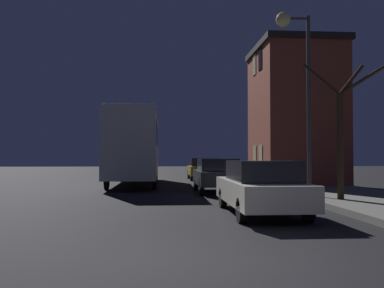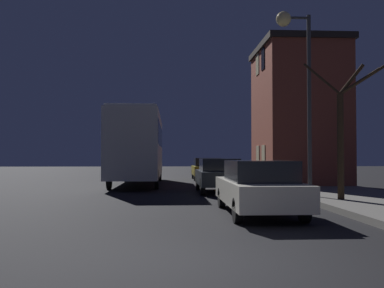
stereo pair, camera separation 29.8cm
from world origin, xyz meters
name	(u,v)px [view 1 (the left image)]	position (x,y,z in m)	size (l,w,h in m)	color
ground_plane	(218,263)	(0.00, 0.00, 0.00)	(120.00, 120.00, 0.00)	black
brick_building	(295,114)	(6.17, 15.72, 3.80)	(4.19, 5.34, 7.22)	brown
streetlamp	(295,58)	(3.88, 8.47, 5.04)	(1.23, 0.53, 6.48)	#38383A
bare_tree	(343,129)	(5.06, 7.26, 2.46)	(2.42, 1.74, 4.61)	#382819
bus	(135,143)	(-2.27, 17.59, 2.29)	(2.44, 10.69, 3.88)	beige
car_near_lane	(261,186)	(1.83, 5.11, 0.75)	(1.76, 4.67, 1.45)	beige
car_mid_lane	(217,174)	(1.58, 12.15, 0.78)	(1.78, 4.17, 1.46)	black
car_far_lane	(203,168)	(1.94, 22.16, 0.76)	(1.87, 4.01, 1.45)	olive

